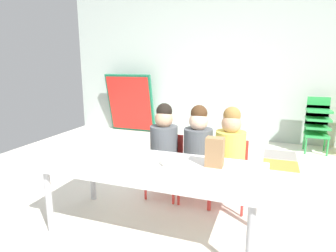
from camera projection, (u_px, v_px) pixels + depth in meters
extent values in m
cube|color=silver|center=(183.00, 201.00, 2.76)|extent=(5.79, 5.06, 0.02)
cube|color=gray|center=(280.00, 155.00, 4.11)|extent=(0.43, 0.43, 0.00)
cube|color=silver|center=(320.00, 169.00, 3.55)|extent=(0.43, 0.43, 0.00)
cube|color=orange|center=(204.00, 168.00, 3.58)|extent=(0.43, 0.43, 0.00)
cube|color=silver|center=(236.00, 188.00, 3.02)|extent=(0.43, 0.43, 0.00)
cube|color=silver|center=(195.00, 182.00, 3.17)|extent=(0.43, 0.43, 0.00)
cube|color=orange|center=(281.00, 165.00, 3.70)|extent=(0.43, 0.43, 0.00)
cube|color=#B2C1B7|center=(228.00, 65.00, 4.81)|extent=(5.79, 0.10, 2.49)
cube|color=white|center=(153.00, 167.00, 2.17)|extent=(1.65, 0.70, 0.04)
cylinder|color=#B2B2B7|center=(49.00, 201.00, 2.21)|extent=(0.05, 0.05, 0.50)
cylinder|color=#B2B2B7|center=(250.00, 241.00, 1.71)|extent=(0.05, 0.05, 0.50)
cylinder|color=#B2B2B7|center=(92.00, 174.00, 2.74)|extent=(0.05, 0.05, 0.50)
cylinder|color=#B2B2B7|center=(256.00, 199.00, 2.24)|extent=(0.05, 0.05, 0.50)
cube|color=red|center=(164.00, 168.00, 2.78)|extent=(0.32, 0.30, 0.03)
cube|color=red|center=(169.00, 148.00, 2.88)|extent=(0.29, 0.02, 0.30)
cylinder|color=#4C5156|center=(164.00, 146.00, 2.73)|extent=(0.31, 0.31, 0.38)
sphere|color=tan|center=(164.00, 119.00, 2.67)|extent=(0.17, 0.17, 0.17)
sphere|color=black|center=(164.00, 111.00, 2.67)|extent=(0.15, 0.15, 0.15)
cylinder|color=red|center=(145.00, 185.00, 2.74)|extent=(0.02, 0.02, 0.28)
cylinder|color=red|center=(173.00, 190.00, 2.65)|extent=(0.02, 0.02, 0.28)
cylinder|color=red|center=(156.00, 175.00, 2.98)|extent=(0.02, 0.02, 0.28)
cylinder|color=red|center=(182.00, 179.00, 2.88)|extent=(0.02, 0.02, 0.28)
cube|color=red|center=(197.00, 172.00, 2.67)|extent=(0.32, 0.30, 0.03)
cube|color=red|center=(202.00, 152.00, 2.77)|extent=(0.29, 0.02, 0.30)
cylinder|color=#4C5156|center=(198.00, 149.00, 2.62)|extent=(0.33, 0.33, 0.38)
sphere|color=beige|center=(199.00, 121.00, 2.56)|extent=(0.17, 0.17, 0.17)
sphere|color=#472D19|center=(199.00, 113.00, 2.56)|extent=(0.15, 0.15, 0.15)
cylinder|color=red|center=(179.00, 190.00, 2.63)|extent=(0.02, 0.02, 0.28)
cylinder|color=red|center=(209.00, 195.00, 2.54)|extent=(0.02, 0.02, 0.28)
cylinder|color=red|center=(187.00, 180.00, 2.87)|extent=(0.02, 0.02, 0.28)
cylinder|color=red|center=(214.00, 184.00, 2.77)|extent=(0.02, 0.02, 0.28)
cube|color=red|center=(229.00, 176.00, 2.57)|extent=(0.32, 0.30, 0.03)
cube|color=red|center=(232.00, 155.00, 2.68)|extent=(0.29, 0.02, 0.30)
cylinder|color=#D8C64C|center=(230.00, 152.00, 2.52)|extent=(0.33, 0.33, 0.38)
sphere|color=tan|center=(231.00, 124.00, 2.47)|extent=(0.17, 0.17, 0.17)
sphere|color=olive|center=(232.00, 115.00, 2.46)|extent=(0.15, 0.15, 0.15)
cylinder|color=red|center=(210.00, 195.00, 2.53)|extent=(0.02, 0.02, 0.28)
cylinder|color=red|center=(242.00, 200.00, 2.44)|extent=(0.02, 0.02, 0.28)
cylinder|color=red|center=(215.00, 184.00, 2.77)|extent=(0.02, 0.02, 0.28)
cylinder|color=red|center=(245.00, 188.00, 2.68)|extent=(0.02, 0.02, 0.28)
cube|color=green|center=(316.00, 135.00, 4.16)|extent=(0.32, 0.30, 0.03)
cube|color=green|center=(316.00, 127.00, 4.27)|extent=(0.30, 0.02, 0.18)
cube|color=green|center=(317.00, 127.00, 4.14)|extent=(0.32, 0.30, 0.03)
cube|color=green|center=(317.00, 119.00, 4.24)|extent=(0.30, 0.02, 0.18)
cube|color=green|center=(318.00, 119.00, 4.11)|extent=(0.32, 0.30, 0.03)
cube|color=green|center=(318.00, 111.00, 4.22)|extent=(0.30, 0.02, 0.18)
cube|color=green|center=(319.00, 111.00, 4.08)|extent=(0.32, 0.30, 0.03)
cube|color=green|center=(319.00, 103.00, 4.19)|extent=(0.30, 0.02, 0.18)
cylinder|color=green|center=(306.00, 145.00, 4.12)|extent=(0.02, 0.02, 0.26)
cylinder|color=green|center=(328.00, 147.00, 4.02)|extent=(0.02, 0.02, 0.26)
cylinder|color=green|center=(304.00, 141.00, 4.36)|extent=(0.02, 0.02, 0.26)
cylinder|color=green|center=(325.00, 142.00, 4.26)|extent=(0.02, 0.02, 0.26)
cube|color=#19724C|center=(131.00, 103.00, 5.37)|extent=(0.90, 0.28, 1.09)
cube|color=red|center=(130.00, 104.00, 5.34)|extent=(0.83, 0.23, 0.99)
cube|color=#9E754C|center=(215.00, 152.00, 2.11)|extent=(0.13, 0.09, 0.22)
cylinder|color=white|center=(168.00, 165.00, 2.15)|extent=(0.18, 0.18, 0.01)
cylinder|color=white|center=(100.00, 151.00, 2.49)|extent=(0.18, 0.18, 0.01)
torus|color=white|center=(168.00, 162.00, 2.15)|extent=(0.13, 0.13, 0.04)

